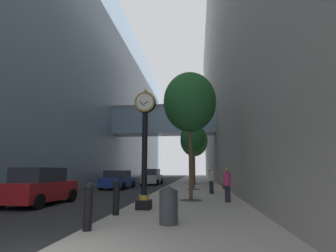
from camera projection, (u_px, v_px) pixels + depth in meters
The scene contains 18 objects.
ground_plane at pixel (173, 184), 30.62m from camera, with size 110.00×110.00×0.00m, color #262628.
sidewalk_right at pixel (195, 182), 33.29m from camera, with size 5.13×80.00×0.14m, color #9E998E.
building_block_left at pixel (91, 94), 36.89m from camera, with size 21.81×80.00×24.61m.
building_block_right at pixel (246, 61), 35.16m from camera, with size 9.00×80.00×32.08m.
street_clock at pixel (145, 141), 10.37m from camera, with size 0.84×0.55×4.76m.
bollard_nearest at pixel (88, 205), 6.53m from camera, with size 0.23×0.23×1.17m.
bollard_second at pixel (116, 196), 8.79m from camera, with size 0.23×0.23×1.17m.
bollard_fourth at pixel (144, 187), 13.30m from camera, with size 0.23×0.23×1.17m.
street_tree_near at pixel (190, 102), 13.67m from camera, with size 2.73×2.73×6.56m.
street_tree_mid_near at pixel (193, 138), 20.92m from camera, with size 1.97×1.97×5.19m.
street_tree_mid_far at pixel (194, 141), 28.42m from camera, with size 2.97×2.97×6.34m.
trash_bin at pixel (169, 204), 7.28m from camera, with size 0.53×0.53×1.05m.
pedestrian_walking at pixel (227, 184), 12.33m from camera, with size 0.47×0.52×1.58m.
pedestrian_by_clock at pixel (211, 180), 16.68m from camera, with size 0.43×0.43×1.66m.
car_red_near at pixel (40, 187), 12.37m from camera, with size 2.05×4.09×1.73m.
car_blue_mid at pixel (118, 180), 22.84m from camera, with size 2.20×4.60×1.58m.
car_silver_far at pixel (152, 177), 29.03m from camera, with size 1.99×4.43×1.74m.
car_black_trailing at pixel (152, 176), 35.41m from camera, with size 2.13×4.45×1.55m.
Camera 1 is at (2.96, -4.19, 1.62)m, focal length 27.95 mm.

